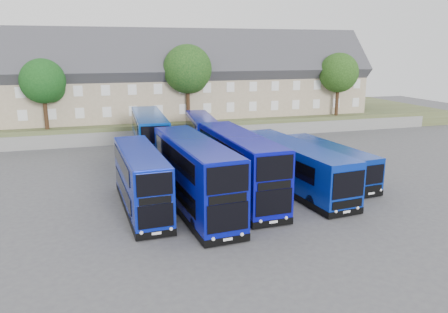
% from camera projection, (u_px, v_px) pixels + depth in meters
% --- Properties ---
extents(ground, '(120.00, 120.00, 0.00)m').
position_uv_depth(ground, '(240.00, 211.00, 29.26)').
color(ground, '#4A494F').
rests_on(ground, ground).
extents(retaining_wall, '(70.00, 0.40, 1.50)m').
position_uv_depth(retaining_wall, '(175.00, 135.00, 51.40)').
color(retaining_wall, slate).
rests_on(retaining_wall, ground).
extents(earth_bank, '(80.00, 20.00, 2.00)m').
position_uv_depth(earth_bank, '(162.00, 120.00, 60.63)').
color(earth_bank, '#4C502D').
rests_on(earth_bank, ground).
extents(terrace_row, '(54.00, 10.40, 11.20)m').
position_uv_depth(terrace_row, '(165.00, 81.00, 55.58)').
color(terrace_row, tan).
rests_on(terrace_row, earth_bank).
extents(dd_front_left, '(2.83, 10.42, 4.10)m').
position_uv_depth(dd_front_left, '(141.00, 181.00, 29.10)').
color(dd_front_left, '#081BA1').
rests_on(dd_front_left, ground).
extents(dd_front_mid, '(3.62, 12.12, 4.75)m').
position_uv_depth(dd_front_mid, '(195.00, 177.00, 28.93)').
color(dd_front_mid, '#080F98').
rests_on(dd_front_mid, ground).
extents(dd_front_right, '(3.17, 11.90, 4.69)m').
position_uv_depth(dd_front_right, '(239.00, 167.00, 31.35)').
color(dd_front_right, '#080BA0').
rests_on(dd_front_right, ground).
extents(dd_rear_left, '(3.13, 11.75, 4.63)m').
position_uv_depth(dd_rear_left, '(150.00, 139.00, 41.61)').
color(dd_rear_left, '#083A97').
rests_on(dd_rear_left, ground).
extents(dd_rear_right, '(3.20, 10.03, 3.92)m').
position_uv_depth(dd_rear_right, '(202.00, 136.00, 44.67)').
color(dd_rear_right, '#080E97').
rests_on(dd_rear_right, ground).
extents(coach_east_a, '(4.02, 13.24, 3.57)m').
position_uv_depth(coach_east_a, '(294.00, 167.00, 33.56)').
color(coach_east_a, '#08269D').
rests_on(coach_east_a, ground).
extents(coach_east_b, '(3.29, 10.83, 2.91)m').
position_uv_depth(coach_east_b, '(328.00, 163.00, 36.16)').
color(coach_east_b, navy).
rests_on(coach_east_b, ground).
extents(tree_west, '(4.80, 4.80, 7.65)m').
position_uv_depth(tree_west, '(44.00, 83.00, 47.03)').
color(tree_west, '#382314').
rests_on(tree_west, earth_bank).
extents(tree_mid, '(5.76, 5.76, 9.18)m').
position_uv_depth(tree_mid, '(188.00, 71.00, 51.73)').
color(tree_mid, '#382314').
rests_on(tree_mid, earth_bank).
extents(tree_east, '(5.12, 5.12, 8.16)m').
position_uv_depth(tree_east, '(339.00, 74.00, 57.03)').
color(tree_east, '#382314').
rests_on(tree_east, earth_bank).
extents(tree_far, '(5.44, 5.44, 8.67)m').
position_uv_depth(tree_far, '(350.00, 69.00, 65.13)').
color(tree_far, '#382314').
rests_on(tree_far, earth_bank).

